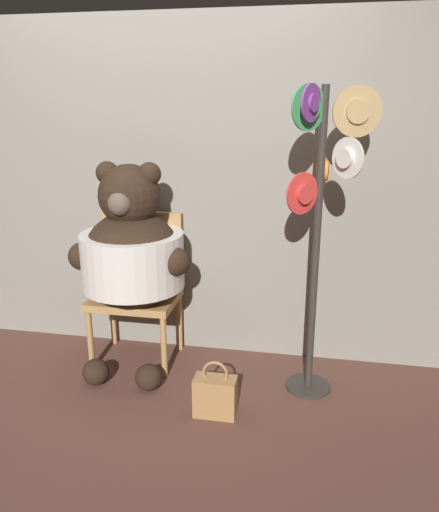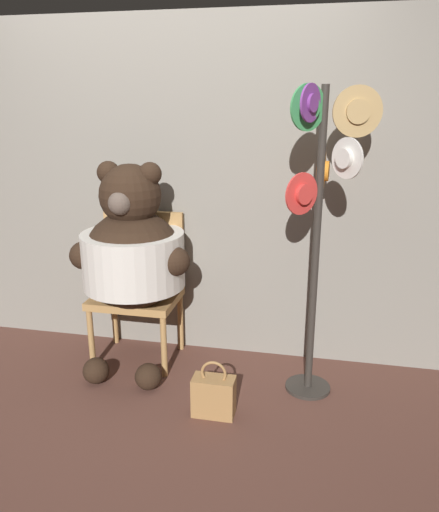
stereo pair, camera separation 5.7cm
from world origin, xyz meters
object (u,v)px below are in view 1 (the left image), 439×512
(chair, at_px, (139,281))
(handbag_on_ground, at_px, (215,395))
(hat_display_rack, at_px, (321,204))
(teddy_bear, at_px, (132,254))

(chair, relative_size, handbag_on_ground, 2.96)
(hat_display_rack, bearing_deg, teddy_bear, 175.37)
(teddy_bear, distance_m, handbag_on_ground, 1.03)
(chair, relative_size, hat_display_rack, 0.56)
(chair, xyz_separation_m, teddy_bear, (0.03, -0.16, 0.25))
(chair, height_order, teddy_bear, teddy_bear)
(hat_display_rack, distance_m, handbag_on_ground, 1.24)
(chair, bearing_deg, hat_display_rack, -12.07)
(hat_display_rack, relative_size, handbag_on_ground, 5.33)
(chair, height_order, handbag_on_ground, chair)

